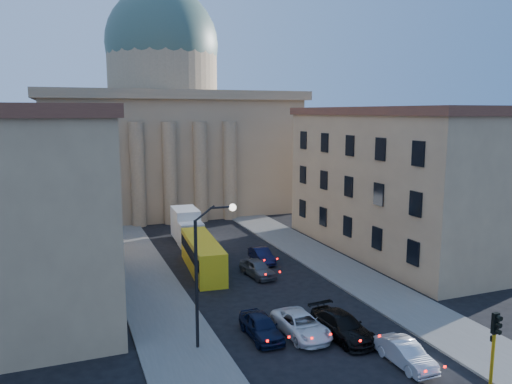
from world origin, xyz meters
The scene contains 15 objects.
sidewalk_left centered at (-8.50, 18.00, 0.07)m, with size 5.00×60.00×0.15m, color #62605A.
sidewalk_right centered at (8.50, 18.00, 0.07)m, with size 5.00×60.00×0.15m, color #62605A.
church centered at (0.00, 55.47, 11.88)m, with size 68.02×28.76×36.60m.
building_left centered at (-17.00, 22.00, 7.42)m, with size 11.60×26.60×14.70m.
building_right centered at (17.00, 22.00, 7.42)m, with size 11.60×26.60×14.70m.
traffic_light centered at (5.30, -2.00, 2.59)m, with size 0.34×0.29×4.30m.
street_lamp centered at (-6.97, 8.00, 5.29)m, with size 2.62×0.44×8.83m.
car_left_near centered at (-3.32, 8.09, 0.76)m, with size 1.79×4.44×1.51m, color black.
car_right_near centered at (3.01, 1.89, 0.69)m, with size 1.46×4.19×1.38m, color #ADB0B5.
car_left_mid centered at (-0.80, 7.45, 0.71)m, with size 2.35×5.09×1.41m, color white.
car_right_mid centered at (1.48, 6.23, 0.77)m, with size 2.16×5.32×1.54m, color black.
car_right_far centered at (0.80, 19.30, 0.74)m, with size 1.75×4.36×1.49m, color #4D4E53.
car_right_distant centered at (2.65, 22.96, 0.69)m, with size 1.46×4.18×1.38m, color black.
city_bus centered at (-3.28, 22.47, 1.56)m, with size 3.18×10.47×2.91m.
box_truck centered at (-2.19, 33.07, 1.70)m, with size 2.83×6.63×3.59m.
Camera 1 is at (-14.41, -19.70, 14.24)m, focal length 35.00 mm.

